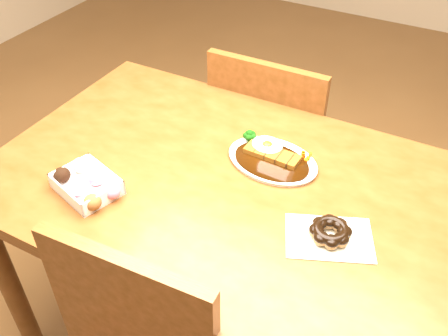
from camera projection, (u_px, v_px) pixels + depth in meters
The scene contains 5 objects.
table at pixel (221, 206), 1.35m from camera, with size 1.20×0.80×0.75m.
chair_far at pixel (275, 145), 1.84m from camera, with size 0.43×0.43×0.87m.
katsu_curry_plate at pixel (272, 157), 1.33m from camera, with size 0.26×0.20×0.05m.
donut_box at pixel (87, 184), 1.23m from camera, with size 0.19×0.16×0.04m.
pon_de_ring at pixel (330, 232), 1.11m from camera, with size 0.23×0.20×0.04m.
Camera 1 is at (0.47, -0.85, 1.59)m, focal length 40.00 mm.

